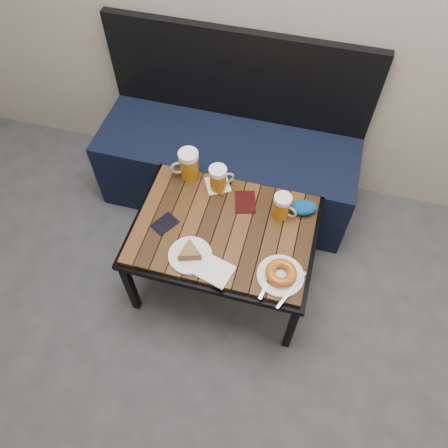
% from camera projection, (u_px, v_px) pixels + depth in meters
% --- Properties ---
extents(room_shell, '(4.00, 4.00, 4.00)m').
position_uv_depth(room_shell, '(186.00, 114.00, 0.52)').
color(room_shell, gray).
rests_on(room_shell, ground).
extents(bench, '(1.40, 0.50, 0.95)m').
position_uv_depth(bench, '(228.00, 162.00, 2.47)').
color(bench, black).
rests_on(bench, ground).
extents(cafe_table, '(0.84, 0.62, 0.47)m').
position_uv_depth(cafe_table, '(224.00, 233.00, 2.01)').
color(cafe_table, black).
rests_on(cafe_table, ground).
extents(beer_mug_left, '(0.15, 0.12, 0.15)m').
position_uv_depth(beer_mug_left, '(188.00, 164.00, 2.09)').
color(beer_mug_left, '#A7670D').
rests_on(beer_mug_left, cafe_table).
extents(beer_mug_centre, '(0.13, 0.11, 0.14)m').
position_uv_depth(beer_mug_centre, '(219.00, 179.00, 2.05)').
color(beer_mug_centre, '#A7670D').
rests_on(beer_mug_centre, cafe_table).
extents(beer_mug_right, '(0.12, 0.09, 0.13)m').
position_uv_depth(beer_mug_right, '(282.00, 206.00, 1.96)').
color(beer_mug_right, '#A7670D').
rests_on(beer_mug_right, cafe_table).
extents(plate_pie, '(0.19, 0.19, 0.05)m').
position_uv_depth(plate_pie, '(190.00, 254.00, 1.87)').
color(plate_pie, white).
rests_on(plate_pie, cafe_table).
extents(plate_bagel, '(0.20, 0.25, 0.05)m').
position_uv_depth(plate_bagel, '(281.00, 274.00, 1.81)').
color(plate_bagel, white).
rests_on(plate_bagel, cafe_table).
extents(napkin_left, '(0.15, 0.15, 0.01)m').
position_uv_depth(napkin_left, '(218.00, 185.00, 2.11)').
color(napkin_left, white).
rests_on(napkin_left, cafe_table).
extents(napkin_right, '(0.17, 0.15, 0.01)m').
position_uv_depth(napkin_right, '(215.00, 271.00, 1.84)').
color(napkin_right, white).
rests_on(napkin_right, cafe_table).
extents(passport_navy, '(0.12, 0.14, 0.01)m').
position_uv_depth(passport_navy, '(165.00, 224.00, 1.98)').
color(passport_navy, black).
rests_on(passport_navy, cafe_table).
extents(passport_burgundy, '(0.13, 0.15, 0.01)m').
position_uv_depth(passport_burgundy, '(245.00, 202.00, 2.05)').
color(passport_burgundy, black).
rests_on(passport_burgundy, cafe_table).
extents(knit_pouch, '(0.15, 0.12, 0.05)m').
position_uv_depth(knit_pouch, '(303.00, 208.00, 2.00)').
color(knit_pouch, navy).
rests_on(knit_pouch, cafe_table).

